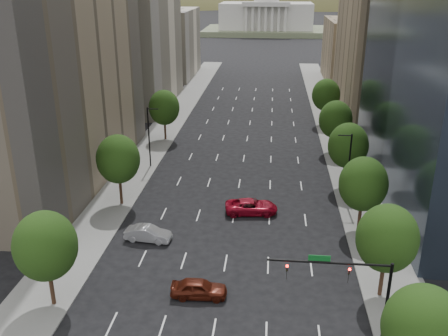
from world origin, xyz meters
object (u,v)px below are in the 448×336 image
(traffic_signal, at_px, (355,283))
(car_red_far, at_px, (251,207))
(car_silver, at_px, (148,234))
(car_maroon, at_px, (199,288))
(capitol, at_px, (266,16))

(traffic_signal, height_order, car_red_far, traffic_signal)
(car_silver, height_order, car_red_far, car_red_far)
(car_maroon, distance_m, car_silver, 11.46)
(traffic_signal, relative_size, car_maroon, 1.85)
(car_red_far, bearing_deg, traffic_signal, -164.27)
(traffic_signal, height_order, car_silver, traffic_signal)
(traffic_signal, relative_size, car_silver, 1.85)
(car_maroon, height_order, car_silver, car_maroon)
(car_silver, bearing_deg, traffic_signal, -119.43)
(traffic_signal, bearing_deg, capitol, 92.74)
(car_maroon, relative_size, car_silver, 1.00)
(capitol, relative_size, car_silver, 12.15)
(traffic_signal, relative_size, car_red_far, 1.48)
(car_maroon, distance_m, car_red_far, 17.23)
(car_silver, bearing_deg, car_maroon, -137.66)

